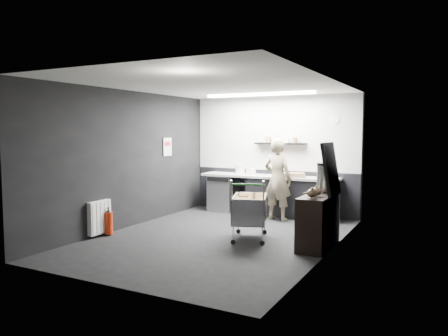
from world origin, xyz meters
The scene contains 22 objects.
floor centered at (0.00, 0.00, 0.00)m, with size 5.50×5.50×0.00m, color black.
ceiling centered at (0.00, 0.00, 2.70)m, with size 5.50×5.50×0.00m, color white.
wall_back centered at (0.00, 2.75, 1.35)m, with size 5.50×5.50×0.00m, color black.
wall_front centered at (0.00, -2.75, 1.35)m, with size 5.50×5.50×0.00m, color black.
wall_left centered at (-2.00, 0.00, 1.35)m, with size 5.50×5.50×0.00m, color black.
wall_right centered at (2.00, 0.00, 1.35)m, with size 5.50×5.50×0.00m, color black.
kitchen_wall_panel centered at (0.00, 2.73, 1.85)m, with size 3.95×0.02×1.70m, color silver.
dado_panel centered at (0.00, 2.73, 0.50)m, with size 3.95×0.02×1.00m, color black.
floating_shelf centered at (0.20, 2.62, 1.62)m, with size 1.20×0.22×0.04m, color black.
wall_clock centered at (1.40, 2.72, 2.15)m, with size 0.20×0.20×0.03m, color white.
poster centered at (-1.98, 1.30, 1.55)m, with size 0.02×0.30×0.40m, color white.
poster_red_band centered at (-1.98, 1.30, 1.62)m, with size 0.01×0.22×0.10m, color red.
radiator centered at (-1.94, -0.90, 0.35)m, with size 0.10×0.50×0.60m, color white.
ceiling_strip centered at (0.00, 1.85, 2.67)m, with size 2.40×0.20×0.04m, color white.
prep_counter centered at (0.14, 2.42, 0.46)m, with size 3.20×0.61×0.90m.
person centered at (0.39, 1.97, 0.88)m, with size 0.64×0.42×1.75m, color #C1B899.
shopping_cart centered at (0.55, 0.18, 0.50)m, with size 0.86×1.13×1.05m.
sideboard centered at (1.78, 0.26, 0.55)m, with size 0.49×1.15×1.73m.
fire_extinguisher centered at (-1.85, -0.76, 0.24)m, with size 0.15×0.15×0.50m.
cardboard_box centered at (0.61, 2.37, 0.95)m, with size 0.46×0.35×0.09m, color #8A674A.
pink_tub centered at (-0.71, 2.42, 1.01)m, with size 0.22×0.22×0.22m, color silver.
white_container centered at (-0.42, 2.37, 0.98)m, with size 0.17×0.13×0.15m, color white.
Camera 1 is at (3.67, -6.73, 1.92)m, focal length 35.00 mm.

